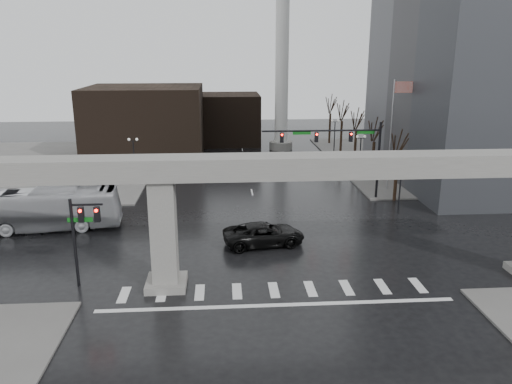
# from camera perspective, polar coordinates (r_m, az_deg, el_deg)

# --- Properties ---
(ground) EXTENTS (160.00, 160.00, 0.00)m
(ground) POSITION_cam_1_polar(r_m,az_deg,el_deg) (33.90, 1.88, -10.36)
(ground) COLOR black
(ground) RESTS_ON ground
(sidewalk_ne) EXTENTS (28.00, 36.00, 0.15)m
(sidewalk_ne) POSITION_cam_1_polar(r_m,az_deg,el_deg) (73.89, 19.42, 3.42)
(sidewalk_ne) COLOR #62605D
(sidewalk_ne) RESTS_ON ground
(sidewalk_nw) EXTENTS (28.00, 36.00, 0.15)m
(sidewalk_nw) POSITION_cam_1_polar(r_m,az_deg,el_deg) (71.60, -22.48, 2.72)
(sidewalk_nw) COLOR #62605D
(sidewalk_nw) RESTS_ON ground
(elevated_guideway) EXTENTS (48.00, 2.60, 8.70)m
(elevated_guideway) POSITION_cam_1_polar(r_m,az_deg,el_deg) (31.60, 4.27, 0.98)
(elevated_guideway) COLOR gray
(elevated_guideway) RESTS_ON ground
(building_far_left) EXTENTS (16.00, 14.00, 10.00)m
(building_far_left) POSITION_cam_1_polar(r_m,az_deg,el_deg) (73.69, -12.50, 7.82)
(building_far_left) COLOR black
(building_far_left) RESTS_ON ground
(building_far_mid) EXTENTS (10.00, 10.00, 8.00)m
(building_far_mid) POSITION_cam_1_polar(r_m,az_deg,el_deg) (82.95, -3.16, 8.35)
(building_far_mid) COLOR black
(building_far_mid) RESTS_ON ground
(smokestack) EXTENTS (3.60, 3.60, 30.00)m
(smokestack) POSITION_cam_1_polar(r_m,az_deg,el_deg) (76.77, 2.99, 14.74)
(smokestack) COLOR silver
(smokestack) RESTS_ON ground
(signal_mast_arm) EXTENTS (12.12, 0.43, 8.00)m
(signal_mast_arm) POSITION_cam_1_polar(r_m,az_deg,el_deg) (51.33, 9.87, 5.44)
(signal_mast_arm) COLOR black
(signal_mast_arm) RESTS_ON ground
(signal_left_pole) EXTENTS (2.30, 0.30, 6.00)m
(signal_left_pole) POSITION_cam_1_polar(r_m,az_deg,el_deg) (33.84, -19.31, -3.86)
(signal_left_pole) COLOR black
(signal_left_pole) RESTS_ON ground
(flagpole_assembly) EXTENTS (2.06, 0.12, 12.00)m
(flagpole_assembly) POSITION_cam_1_polar(r_m,az_deg,el_deg) (55.89, 15.52, 7.71)
(flagpole_assembly) COLOR silver
(flagpole_assembly) RESTS_ON ground
(lamp_right_0) EXTENTS (1.22, 0.32, 5.11)m
(lamp_right_0) POSITION_cam_1_polar(r_m,az_deg,el_deg) (48.65, 16.22, 1.61)
(lamp_right_0) COLOR black
(lamp_right_0) RESTS_ON ground
(lamp_right_1) EXTENTS (1.22, 0.32, 5.11)m
(lamp_right_1) POSITION_cam_1_polar(r_m,az_deg,el_deg) (61.65, 11.85, 4.86)
(lamp_right_1) COLOR black
(lamp_right_1) RESTS_ON ground
(lamp_right_2) EXTENTS (1.22, 0.32, 5.11)m
(lamp_right_2) POSITION_cam_1_polar(r_m,az_deg,el_deg) (75.01, 8.99, 6.96)
(lamp_right_2) COLOR black
(lamp_right_2) RESTS_ON ground
(lamp_left_0) EXTENTS (1.22, 0.32, 5.11)m
(lamp_left_0) POSITION_cam_1_polar(r_m,az_deg,el_deg) (46.84, -16.56, 1.03)
(lamp_left_0) COLOR black
(lamp_left_0) RESTS_ON ground
(lamp_left_1) EXTENTS (1.22, 0.32, 5.11)m
(lamp_left_1) POSITION_cam_1_polar(r_m,az_deg,el_deg) (60.23, -13.80, 4.48)
(lamp_left_1) COLOR black
(lamp_left_1) RESTS_ON ground
(lamp_left_2) EXTENTS (1.22, 0.32, 5.11)m
(lamp_left_2) POSITION_cam_1_polar(r_m,az_deg,el_deg) (73.84, -12.04, 6.66)
(lamp_left_2) COLOR black
(lamp_left_2) RESTS_ON ground
(tree_right_0) EXTENTS (1.09, 1.58, 7.50)m
(tree_right_0) POSITION_cam_1_polar(r_m,az_deg,el_deg) (52.82, 15.76, 1.99)
(tree_right_0) COLOR black
(tree_right_0) RESTS_ON ground
(tree_right_1) EXTENTS (1.09, 1.61, 7.67)m
(tree_right_1) POSITION_cam_1_polar(r_m,az_deg,el_deg) (60.20, 13.26, 3.90)
(tree_right_1) COLOR black
(tree_right_1) RESTS_ON ground
(tree_right_2) EXTENTS (1.10, 1.63, 7.85)m
(tree_right_2) POSITION_cam_1_polar(r_m,az_deg,el_deg) (67.72, 11.31, 5.39)
(tree_right_2) COLOR black
(tree_right_2) RESTS_ON ground
(tree_right_3) EXTENTS (1.11, 1.66, 8.02)m
(tree_right_3) POSITION_cam_1_polar(r_m,az_deg,el_deg) (75.34, 9.74, 6.58)
(tree_right_3) COLOR black
(tree_right_3) RESTS_ON ground
(tree_right_4) EXTENTS (1.12, 1.69, 8.19)m
(tree_right_4) POSITION_cam_1_polar(r_m,az_deg,el_deg) (83.03, 8.46, 7.54)
(tree_right_4) COLOR black
(tree_right_4) RESTS_ON ground
(pickup_truck) EXTENTS (6.81, 3.93, 1.79)m
(pickup_truck) POSITION_cam_1_polar(r_m,az_deg,el_deg) (39.75, 0.91, -4.85)
(pickup_truck) COLOR black
(pickup_truck) RESTS_ON ground
(city_bus) EXTENTS (13.46, 4.32, 3.68)m
(city_bus) POSITION_cam_1_polar(r_m,az_deg,el_deg) (46.59, -23.37, -1.81)
(city_bus) COLOR #ACACB1
(city_bus) RESTS_ON ground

